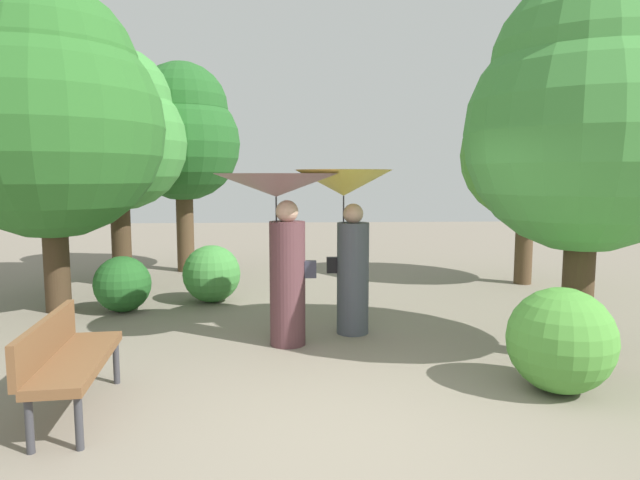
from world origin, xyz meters
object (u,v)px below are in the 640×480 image
person_left (280,217)px  tree_near_right (528,144)px  tree_mid_right (587,113)px  tree_far_back (117,130)px  tree_mid_left (183,133)px  park_bench (67,356)px  tree_near_left (48,110)px  person_right (347,215)px

person_left → tree_near_right: size_ratio=0.51×
person_left → tree_mid_right: size_ratio=0.50×
tree_near_right → tree_far_back: bearing=178.1°
tree_mid_right → tree_far_back: (-6.18, 4.54, 0.17)m
person_left → tree_mid_left: tree_mid_left is taller
tree_mid_left → tree_mid_right: tree_mid_left is taller
person_left → tree_far_back: 4.97m
park_bench → tree_mid_left: (-0.30, 7.20, 2.39)m
tree_far_back → tree_near_right: bearing=-1.9°
tree_mid_right → park_bench: bearing=-167.5°
tree_near_left → person_right: bearing=-18.7°
person_right → tree_mid_right: (2.40, -1.20, 1.14)m
tree_near_left → tree_mid_left: bearing=70.0°
tree_near_right → tree_far_back: tree_far_back is taller
park_bench → tree_near_left: tree_near_left is taller
tree_mid_left → tree_mid_right: (5.30, -6.09, -0.24)m
person_right → tree_near_right: (3.67, 3.09, 1.07)m
tree_mid_left → tree_mid_right: bearing=-48.9°
person_right → tree_near_right: size_ratio=0.52×
person_left → tree_near_left: size_ratio=0.43×
tree_near_right → tree_mid_left: (-6.57, 1.79, 0.31)m
park_bench → person_right: bearing=-54.0°
person_left → tree_near_left: tree_near_left is taller
park_bench → tree_far_back: tree_far_back is taller
person_left → tree_near_right: bearing=-45.4°
person_right → park_bench: size_ratio=1.36×
person_left → tree_mid_right: tree_mid_right is taller
tree_near_left → tree_far_back: (0.39, 1.93, -0.13)m
tree_mid_right → tree_near_right: bearing=73.5°
person_left → tree_mid_left: (-2.07, 5.33, 1.37)m
tree_near_right → tree_near_left: bearing=-167.9°
tree_mid_left → tree_mid_right: size_ratio=1.06×
tree_far_back → park_bench: bearing=-78.2°
tree_far_back → tree_mid_left: bearing=60.4°
park_bench → tree_mid_left: size_ratio=0.35×
park_bench → tree_near_right: bearing=-54.8°
person_left → tree_mid_left: 5.88m
person_left → tree_near_left: 4.08m
tree_near_left → tree_mid_left: 3.70m
park_bench → tree_mid_left: tree_mid_left is taller
person_right → tree_mid_right: 2.91m
tree_mid_right → tree_mid_left: bearing=131.1°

